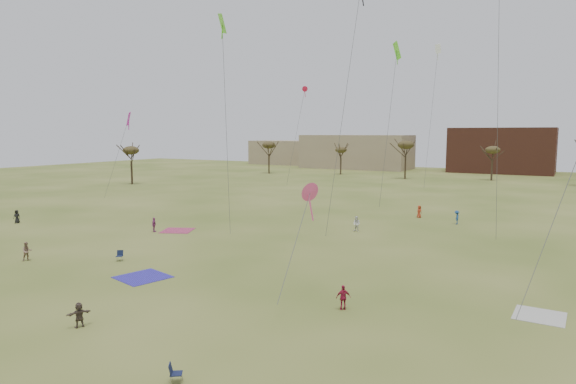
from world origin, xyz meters
The scene contains 19 objects.
ground centered at (0.00, 0.00, 0.00)m, with size 260.00×260.00×0.00m, color #43571B.
spectator_fore_a centered at (9.87, 1.45, 0.76)m, with size 0.89×0.37×1.52m, color #A51C3D.
spectator_fore_b centered at (-17.75, -0.95, 0.79)m, with size 0.77×0.60×1.59m, color #95745F.
spectator_fore_c centered at (-1.65, -8.27, 0.70)m, with size 1.30×0.42×1.41m, color brown.
flyer_mid_a centered at (-35.35, 9.09, 0.79)m, with size 0.77×0.50×1.57m, color black.
spectator_mid_d centered at (-17.39, 13.27, 0.79)m, with size 0.93×0.39×1.58m, color #A4448D.
spectator_mid_e centered at (1.55, 24.30, 0.83)m, with size 0.81×0.63×1.66m, color white.
flyer_far_b centered at (5.07, 36.56, 0.78)m, with size 0.76×0.49×1.55m, color #B83B1F.
flyer_far_c centered at (10.09, 34.21, 0.81)m, with size 1.04×0.60×1.61m, color navy.
blanket_blue centered at (-5.74, 0.33, 0.00)m, with size 3.35×3.35×0.03m, color #3027AA.
blanket_cream centered at (20.26, 6.15, 0.00)m, with size 2.74×2.74×0.03m, color beige.
blanket_plum centered at (-15.66, 15.02, 0.00)m, with size 3.21×3.21×0.03m, color #AD355C.
camp_chair_left centered at (-10.97, 2.82, 0.26)m, with size 0.71×0.73×0.87m.
camp_chair_center centered at (7.19, -10.30, 0.26)m, with size 0.73×0.72×0.87m.
kites_aloft centered at (2.25, 32.39, 20.38)m, with size 79.19×70.62×25.92m.
tree_line centered at (-2.85, 79.12, 7.09)m, with size 117.44×49.32×8.91m.
building_tan centered at (-35.00, 115.00, 5.00)m, with size 32.00×14.00×10.00m, color #937F60.
building_brick centered at (5.00, 120.00, 6.00)m, with size 26.00×16.00×12.00m, color brown.
building_tan_west centered at (-65.00, 122.00, 4.00)m, with size 20.00×12.00×8.00m, color #937F60.
Camera 1 is at (21.32, -25.40, 10.63)m, focal length 30.99 mm.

